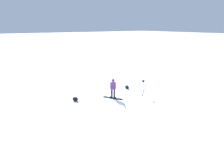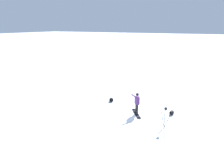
{
  "view_description": "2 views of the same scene",
  "coord_description": "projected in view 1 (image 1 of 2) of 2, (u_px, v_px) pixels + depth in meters",
  "views": [
    {
      "loc": [
        10.61,
        -7.0,
        5.65
      ],
      "look_at": [
        0.42,
        -0.05,
        1.37
      ],
      "focal_mm": 26.84,
      "sensor_mm": 36.0,
      "label": 1
    },
    {
      "loc": [
        12.38,
        4.43,
        6.38
      ],
      "look_at": [
        1.35,
        -1.23,
        2.48
      ],
      "focal_mm": 30.03,
      "sensor_mm": 36.0,
      "label": 2
    }
  ],
  "objects": [
    {
      "name": "ground_plane",
      "position": [
        110.0,
        98.0,
        13.86
      ],
      "size": [
        300.0,
        300.0,
        0.0
      ],
      "primitive_type": "plane",
      "color": "white"
    },
    {
      "name": "snowboarder",
      "position": [
        113.0,
        87.0,
        13.52
      ],
      "size": [
        0.72,
        0.54,
        1.69
      ],
      "color": "black",
      "rests_on": "ground_plane"
    },
    {
      "name": "snowboard",
      "position": [
        113.0,
        98.0,
        13.84
      ],
      "size": [
        1.5,
        1.15,
        0.1
      ],
      "color": "black",
      "rests_on": "ground_plane"
    },
    {
      "name": "gear_bag_large",
      "position": [
        127.0,
        87.0,
        15.93
      ],
      "size": [
        0.56,
        0.4,
        0.29
      ],
      "color": "black",
      "rests_on": "ground_plane"
    },
    {
      "name": "camera_tripod",
      "position": [
        143.0,
        85.0,
        13.91
      ],
      "size": [
        0.76,
        0.62,
        1.43
      ],
      "color": "#262628",
      "rests_on": "ground_plane"
    },
    {
      "name": "gear_bag_small",
      "position": [
        75.0,
        99.0,
        13.3
      ],
      "size": [
        0.58,
        0.52,
        0.31
      ],
      "color": "black",
      "rests_on": "ground_plane"
    }
  ]
}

